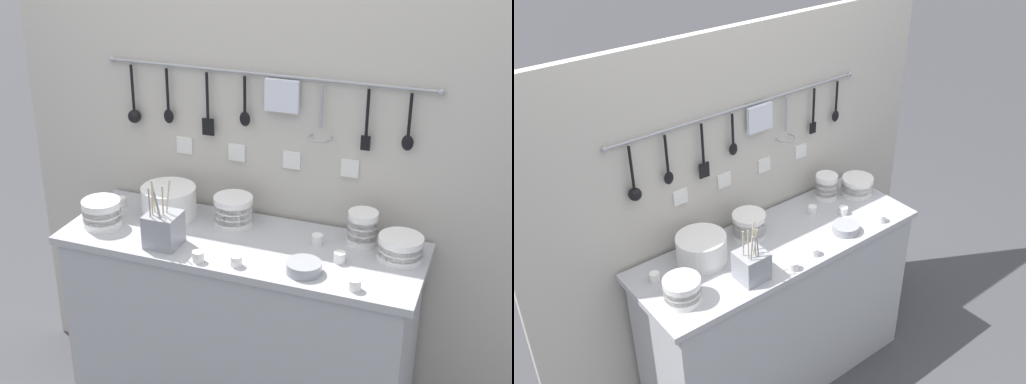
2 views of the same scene
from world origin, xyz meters
TOP-DOWN VIEW (x-y plane):
  - ground_plane at (0.00, 0.00)m, footprint 20.00×20.00m
  - counter at (0.00, 0.00)m, footprint 1.40×0.49m
  - back_wall at (-0.00, 0.28)m, footprint 2.20×0.11m
  - bowl_stack_nested_right at (-0.08, 0.12)m, footprint 0.16×0.16m
  - bowl_stack_tall_left at (-0.56, -0.08)m, footprint 0.15×0.15m
  - bowl_stack_short_front at (0.44, 0.14)m, footprint 0.11×0.11m
  - bowl_stack_back_corner at (0.59, 0.08)m, footprint 0.16×0.16m
  - plate_stack at (-0.35, 0.10)m, footprint 0.22×0.22m
  - steel_mixing_bowl at (0.30, -0.14)m, footprint 0.13×0.13m
  - cutlery_caddy at (-0.26, -0.13)m, footprint 0.12×0.12m
  - cup_back_right at (0.06, -0.18)m, footprint 0.04×0.04m
  - cup_centre at (0.40, -0.02)m, footprint 0.04×0.04m
  - cup_front_right at (0.49, -0.19)m, footprint 0.04×0.04m
  - cup_edge_far at (-0.59, 0.11)m, footprint 0.04×0.04m
  - cup_back_left at (-0.08, -0.20)m, footprint 0.04×0.04m
  - cup_beside_plates at (0.28, 0.08)m, footprint 0.04×0.04m

SIDE VIEW (x-z plane):
  - ground_plane at x=0.00m, z-range 0.00..0.00m
  - counter at x=0.00m, z-range 0.00..0.87m
  - cup_back_right at x=0.06m, z-range 0.87..0.91m
  - cup_centre at x=0.40m, z-range 0.87..0.91m
  - cup_front_right at x=0.49m, z-range 0.87..0.91m
  - cup_edge_far at x=-0.59m, z-range 0.87..0.91m
  - cup_back_left at x=-0.08m, z-range 0.87..0.91m
  - cup_beside_plates at x=0.28m, z-range 0.87..0.91m
  - steel_mixing_bowl at x=0.30m, z-range 0.87..0.91m
  - back_wall at x=0.00m, z-range 0.00..1.82m
  - bowl_stack_back_corner at x=0.59m, z-range 0.87..0.96m
  - bowl_stack_tall_left at x=-0.56m, z-range 0.87..0.98m
  - bowl_stack_nested_right at x=-0.08m, z-range 0.87..0.99m
  - plate_stack at x=-0.35m, z-range 0.87..0.99m
  - bowl_stack_short_front at x=0.44m, z-range 0.87..1.00m
  - cutlery_caddy at x=-0.26m, z-range 0.79..1.08m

